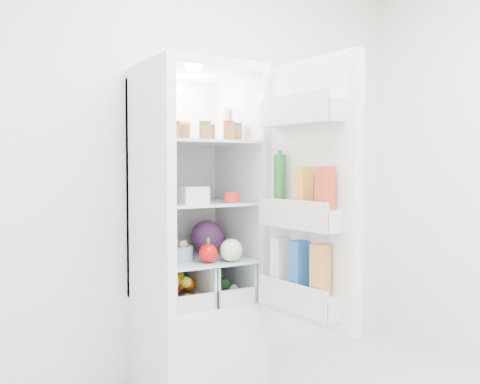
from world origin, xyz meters
TOP-DOWN VIEW (x-y plane):
  - room_walls at (0.00, 0.00)m, footprint 3.02×3.02m
  - refrigerator at (-0.20, 1.25)m, footprint 0.60×0.60m
  - shelf_low at (-0.20, 1.19)m, footprint 0.49×0.53m
  - shelf_mid at (-0.20, 1.19)m, footprint 0.49×0.53m
  - shelf_top at (-0.20, 1.19)m, footprint 0.49×0.53m
  - crisper_left at (-0.32, 1.19)m, footprint 0.23×0.46m
  - crisper_right at (-0.08, 1.19)m, footprint 0.23×0.46m
  - condiment_jars at (-0.20, 1.07)m, footprint 0.46×0.16m
  - squeeze_bottle at (0.01, 1.26)m, footprint 0.06×0.06m
  - tub_white at (-0.29, 1.06)m, footprint 0.14×0.14m
  - tin_red at (-0.11, 0.98)m, footprint 0.10×0.10m
  - foil_tray at (-0.26, 1.21)m, footprint 0.18×0.14m
  - red_cabbage at (-0.08, 1.30)m, footprint 0.19×0.19m
  - bell_pepper at (-0.23, 1.00)m, footprint 0.10×0.10m
  - mushroom_bowl at (-0.34, 1.15)m, footprint 0.20×0.20m
  - salad_bag at (-0.11, 0.97)m, footprint 0.12×0.12m
  - citrus_pile at (-0.33, 1.15)m, footprint 0.20×0.31m
  - veg_pile at (-0.07, 1.18)m, footprint 0.16×0.30m
  - fridge_door at (0.12, 0.61)m, footprint 0.20×0.60m

SIDE VIEW (x-z plane):
  - veg_pile at x=-0.07m, z-range 0.51..0.61m
  - citrus_pile at x=-0.33m, z-range 0.51..0.67m
  - crisper_left at x=-0.32m, z-range 0.50..0.72m
  - crisper_right at x=-0.08m, z-range 0.50..0.72m
  - refrigerator at x=-0.20m, z-range -0.23..1.57m
  - shelf_low at x=-0.20m, z-range 0.73..0.75m
  - mushroom_bowl at x=-0.34m, z-range 0.75..0.82m
  - bell_pepper at x=-0.23m, z-range 0.75..0.85m
  - salad_bag at x=-0.11m, z-range 0.75..0.87m
  - red_cabbage at x=-0.08m, z-range 0.75..0.94m
  - shelf_mid at x=-0.20m, z-range 1.04..1.06m
  - foil_tray at x=-0.26m, z-range 1.06..1.10m
  - tin_red at x=-0.11m, z-range 1.06..1.11m
  - fridge_door at x=0.12m, z-range 0.44..1.74m
  - tub_white at x=-0.29m, z-range 1.06..1.14m
  - shelf_top at x=-0.20m, z-range 1.37..1.39m
  - condiment_jars at x=-0.20m, z-range 1.39..1.47m
  - squeeze_bottle at x=0.01m, z-range 1.39..1.59m
  - room_walls at x=0.00m, z-range 0.29..2.90m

